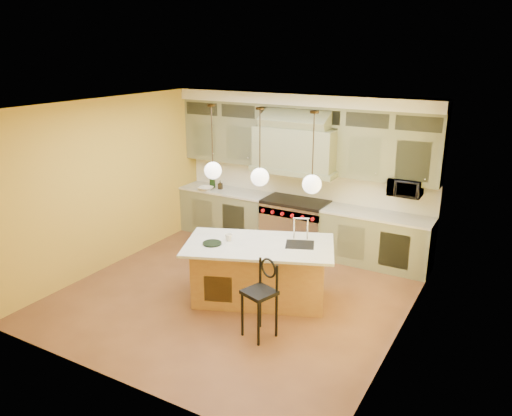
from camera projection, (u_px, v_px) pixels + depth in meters
The scene contains 18 objects.
floor at pixel (236, 293), 7.80m from camera, with size 5.00×5.00×0.00m, color brown.
ceiling at pixel (233, 106), 6.91m from camera, with size 5.00×5.00×0.00m, color white.
wall_back at pixel (304, 171), 9.43m from camera, with size 5.00×5.00×0.00m, color gold.
wall_front at pixel (111, 267), 5.29m from camera, with size 5.00×5.00×0.00m, color gold.
wall_left at pixel (111, 184), 8.53m from camera, with size 5.00×5.00×0.00m, color gold.
wall_right at pixel (406, 235), 6.18m from camera, with size 5.00×5.00×0.00m, color gold.
back_cabinetry at pixel (299, 175), 9.21m from camera, with size 5.00×0.77×2.90m.
range at pixel (295, 224), 9.43m from camera, with size 1.20×0.74×0.96m.
kitchen_island at pixel (260, 270), 7.50m from camera, with size 2.44×1.89×1.35m.
counter_stool at pixel (261, 294), 6.49m from camera, with size 0.47×0.47×1.07m.
microwave at pixel (405, 187), 8.31m from camera, with size 0.54×0.37×0.30m, color black.
oil_bottle_a at pixel (212, 180), 10.13m from camera, with size 0.13×0.13×0.33m, color black.
oil_bottle_b at pixel (220, 185), 10.06m from camera, with size 0.08×0.08×0.17m, color black.
fruit_bowl at pixel (206, 189), 9.98m from camera, with size 0.29×0.29×0.07m, color white.
cup at pixel (229, 237), 7.43m from camera, with size 0.11×0.11×0.10m, color silver.
pendant_left at pixel (213, 169), 7.42m from camera, with size 0.26×0.26×1.11m.
pendant_center at pixel (260, 175), 7.05m from camera, with size 0.26×0.26×1.11m.
pendant_right at pixel (312, 182), 6.67m from camera, with size 0.26×0.26×1.11m.
Camera 1 is at (3.73, -5.95, 3.66)m, focal length 35.00 mm.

